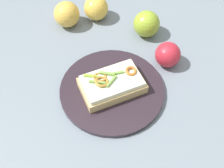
{
  "coord_description": "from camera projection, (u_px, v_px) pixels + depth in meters",
  "views": [
    {
      "loc": [
        0.08,
        -0.45,
        0.65
      ],
      "look_at": [
        0.0,
        0.0,
        0.03
      ],
      "focal_mm": 46.22,
      "sensor_mm": 36.0,
      "label": 1
    }
  ],
  "objects": [
    {
      "name": "apple_2",
      "position": [
        96.0,
        8.0,
        0.94
      ],
      "size": [
        0.11,
        0.11,
        0.08
      ],
      "primitive_type": "sphere",
      "rotation": [
        0.0,
        0.0,
        2.29
      ],
      "color": "gold",
      "rests_on": "ground_plane"
    },
    {
      "name": "apple_1",
      "position": [
        67.0,
        14.0,
        0.92
      ],
      "size": [
        0.09,
        0.09,
        0.08
      ],
      "primitive_type": "sphere",
      "rotation": [
        0.0,
        0.0,
        0.08
      ],
      "color": "gold",
      "rests_on": "ground_plane"
    },
    {
      "name": "sandwich",
      "position": [
        112.0,
        84.0,
        0.77
      ],
      "size": [
        0.19,
        0.18,
        0.05
      ],
      "rotation": [
        0.0,
        0.0,
        3.72
      ],
      "color": "tan",
      "rests_on": "plate"
    },
    {
      "name": "plate",
      "position": [
        112.0,
        90.0,
        0.79
      ],
      "size": [
        0.28,
        0.28,
        0.01
      ],
      "primitive_type": "cylinder",
      "color": "#2B2028",
      "rests_on": "ground_plane"
    },
    {
      "name": "apple_0",
      "position": [
        168.0,
        55.0,
        0.82
      ],
      "size": [
        0.1,
        0.1,
        0.07
      ],
      "primitive_type": "sphere",
      "rotation": [
        0.0,
        0.0,
        3.64
      ],
      "color": "#B72331",
      "rests_on": "ground_plane"
    },
    {
      "name": "apple_3",
      "position": [
        147.0,
        24.0,
        0.89
      ],
      "size": [
        0.09,
        0.09,
        0.08
      ],
      "primitive_type": "sphere",
      "rotation": [
        0.0,
        0.0,
        3.17
      ],
      "color": "#8DA72C",
      "rests_on": "ground_plane"
    },
    {
      "name": "ground_plane",
      "position": [
        112.0,
        91.0,
        0.79
      ],
      "size": [
        2.0,
        2.0,
        0.0
      ],
      "primitive_type": "plane",
      "color": "slate",
      "rests_on": "ground"
    }
  ]
}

